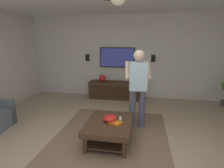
{
  "coord_description": "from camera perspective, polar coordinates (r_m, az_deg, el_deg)",
  "views": [
    {
      "loc": [
        -2.44,
        -0.48,
        1.79
      ],
      "look_at": [
        1.18,
        0.18,
        0.91
      ],
      "focal_mm": 28.21,
      "sensor_mm": 36.0,
      "label": 1
    }
  ],
  "objects": [
    {
      "name": "ground_plane",
      "position": [
        3.06,
        -0.67,
        -22.33
      ],
      "size": [
        7.8,
        7.8,
        0.0
      ],
      "primitive_type": "plane",
      "color": "tan"
    },
    {
      "name": "wall_back_tv",
      "position": [
        5.78,
        5.63,
        8.66
      ],
      "size": [
        0.1,
        6.67,
        2.63
      ],
      "primitive_type": "cube",
      "color": "silver",
      "rests_on": "ground"
    },
    {
      "name": "area_rug",
      "position": [
        3.59,
        -0.22,
        -16.38
      ],
      "size": [
        2.48,
        2.15,
        0.01
      ],
      "primitive_type": "cube",
      "color": "#7A604C",
      "rests_on": "ground"
    },
    {
      "name": "coffee_table",
      "position": [
        3.28,
        -0.89,
        -13.7
      ],
      "size": [
        1.0,
        0.8,
        0.4
      ],
      "color": "#422B1C",
      "rests_on": "ground"
    },
    {
      "name": "media_console",
      "position": [
        5.68,
        1.24,
        -2.03
      ],
      "size": [
        0.45,
        1.7,
        0.55
      ],
      "rotation": [
        0.0,
        0.0,
        3.14
      ],
      "color": "#422B1C",
      "rests_on": "ground"
    },
    {
      "name": "tv",
      "position": [
        5.73,
        1.68,
        8.61
      ],
      "size": [
        0.05,
        1.14,
        0.64
      ],
      "rotation": [
        0.0,
        0.0,
        3.14
      ],
      "color": "black"
    },
    {
      "name": "person_standing",
      "position": [
        3.68,
        8.41,
        -0.2
      ],
      "size": [
        0.58,
        0.58,
        1.64
      ],
      "rotation": [
        0.0,
        0.0,
        0.12
      ],
      "color": "#4C5166",
      "rests_on": "ground"
    },
    {
      "name": "bowl",
      "position": [
        3.21,
        -0.56,
        -11.1
      ],
      "size": [
        0.25,
        0.25,
        0.11
      ],
      "primitive_type": "ellipsoid",
      "color": "red",
      "rests_on": "coffee_table"
    },
    {
      "name": "remote_white",
      "position": [
        3.32,
        2.7,
        -11.14
      ],
      "size": [
        0.15,
        0.06,
        0.02
      ],
      "primitive_type": "cube",
      "rotation": [
        0.0,
        0.0,
        3.28
      ],
      "color": "white",
      "rests_on": "coffee_table"
    },
    {
      "name": "book",
      "position": [
        3.14,
        1.09,
        -12.45
      ],
      "size": [
        0.24,
        0.27,
        0.04
      ],
      "primitive_type": "cube",
      "rotation": [
        0.0,
        0.0,
        4.29
      ],
      "color": "orange",
      "rests_on": "coffee_table"
    },
    {
      "name": "vase_round",
      "position": [
        5.63,
        -3.13,
        1.85
      ],
      "size": [
        0.22,
        0.22,
        0.22
      ],
      "primitive_type": "sphere",
      "color": "red",
      "rests_on": "media_console"
    },
    {
      "name": "wall_speaker_left",
      "position": [
        5.69,
        13.22,
        8.13
      ],
      "size": [
        0.06,
        0.12,
        0.22
      ],
      "primitive_type": "cube",
      "color": "black"
    },
    {
      "name": "wall_speaker_right",
      "position": [
        5.98,
        -7.96,
        8.46
      ],
      "size": [
        0.06,
        0.12,
        0.22
      ],
      "primitive_type": "cube",
      "color": "black"
    }
  ]
}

